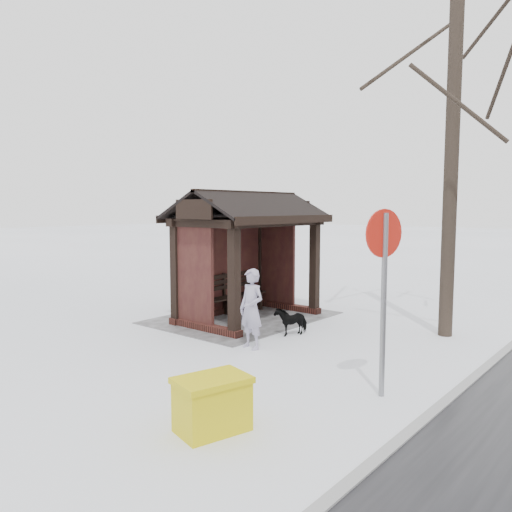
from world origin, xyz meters
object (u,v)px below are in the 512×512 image
(bus_shelter, at_px, (244,230))
(road_sign, at_px, (384,265))
(tree_near, at_px, (456,34))
(grit_bin, at_px, (212,404))
(dog, at_px, (291,321))
(pedestrian, at_px, (251,309))

(bus_shelter, relative_size, road_sign, 1.34)
(tree_near, distance_m, road_sign, 5.88)
(tree_near, distance_m, grit_bin, 8.66)
(road_sign, bearing_deg, grit_bin, -6.10)
(tree_near, xyz_separation_m, dog, (2.03, -2.55, -5.86))
(dog, relative_size, grit_bin, 0.71)
(tree_near, height_order, dog, tree_near)
(pedestrian, distance_m, road_sign, 3.27)
(bus_shelter, xyz_separation_m, pedestrian, (1.87, 1.84, -1.39))
(tree_near, relative_size, pedestrian, 5.86)
(grit_bin, relative_size, road_sign, 0.37)
(pedestrian, distance_m, dog, 1.43)
(bus_shelter, xyz_separation_m, grit_bin, (4.89, 3.79, -1.83))
(pedestrian, xyz_separation_m, dog, (-1.35, -0.04, -0.47))
(grit_bin, bearing_deg, pedestrian, -131.89)
(tree_near, xyz_separation_m, pedestrian, (3.37, -2.51, -5.39))
(bus_shelter, relative_size, tree_near, 0.40)
(bus_shelter, relative_size, grit_bin, 3.61)
(bus_shelter, distance_m, pedestrian, 2.98)
(bus_shelter, bearing_deg, grit_bin, 37.79)
(grit_bin, height_order, road_sign, road_sign)
(tree_near, bearing_deg, grit_bin, -5.08)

